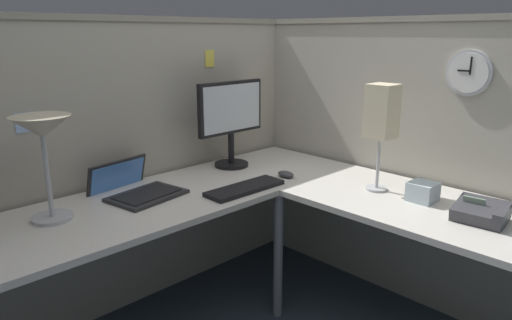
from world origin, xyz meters
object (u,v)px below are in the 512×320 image
at_px(monitor, 231,117).
at_px(wall_clock, 469,73).
at_px(tissue_box, 423,192).
at_px(laptop, 134,189).
at_px(desk_lamp_dome, 43,136).
at_px(computer_mouse, 286,174).
at_px(office_phone, 483,213).
at_px(keyboard, 245,188).
at_px(desk_lamp_paper, 382,114).

xyz_separation_m(monitor, wall_clock, (0.55, -1.10, 0.29)).
distance_m(monitor, tissue_box, 1.13).
distance_m(laptop, desk_lamp_dome, 0.54).
distance_m(computer_mouse, office_phone, 1.00).
xyz_separation_m(keyboard, tissue_box, (0.49, -0.70, 0.03)).
distance_m(desk_lamp_dome, wall_clock, 1.95).
relative_size(office_phone, wall_clock, 1.01).
xyz_separation_m(desk_lamp_dome, desk_lamp_paper, (1.32, -0.76, 0.02)).
bearing_deg(office_phone, wall_clock, 35.93).
xyz_separation_m(monitor, office_phone, (0.19, -1.37, -0.26)).
xyz_separation_m(computer_mouse, desk_lamp_dome, (-1.15, 0.29, 0.35)).
height_order(office_phone, wall_clock, wall_clock).
relative_size(keyboard, computer_mouse, 4.13).
height_order(laptop, desk_lamp_dome, desk_lamp_dome).
xyz_separation_m(monitor, desk_lamp_paper, (0.23, -0.84, 0.09)).
distance_m(tissue_box, wall_clock, 0.62).
xyz_separation_m(computer_mouse, desk_lamp_paper, (0.17, -0.46, 0.37)).
relative_size(monitor, wall_clock, 2.27).
distance_m(keyboard, computer_mouse, 0.31).
distance_m(monitor, computer_mouse, 0.47).
distance_m(monitor, wall_clock, 1.27).
xyz_separation_m(monitor, laptop, (-0.67, -0.03, -0.27)).
bearing_deg(desk_lamp_dome, computer_mouse, -14.35).
relative_size(computer_mouse, wall_clock, 0.47).
distance_m(monitor, laptop, 0.72).
distance_m(desk_lamp_dome, office_phone, 1.84).
xyz_separation_m(monitor, desk_lamp_dome, (-1.09, -0.08, 0.07)).
distance_m(keyboard, office_phone, 1.08).
distance_m(desk_lamp_paper, wall_clock, 0.46).
bearing_deg(office_phone, keyboard, 113.90).
bearing_deg(tissue_box, computer_mouse, 104.56).
bearing_deg(monitor, computer_mouse, -80.33).
bearing_deg(tissue_box, laptop, 131.12).
bearing_deg(laptop, desk_lamp_dome, -172.71).
relative_size(computer_mouse, office_phone, 0.47).
bearing_deg(keyboard, tissue_box, -53.77).
bearing_deg(wall_clock, desk_lamp_dome, 148.08).
relative_size(desk_lamp_paper, wall_clock, 2.41).
distance_m(computer_mouse, tissue_box, 0.72).
relative_size(laptop, desk_lamp_paper, 0.81).
bearing_deg(office_phone, computer_mouse, 97.34).
bearing_deg(wall_clock, desk_lamp_paper, 140.09).
bearing_deg(desk_lamp_paper, tissue_box, -87.32).
distance_m(laptop, keyboard, 0.55).
xyz_separation_m(desk_lamp_dome, tissue_box, (1.33, -0.99, -0.32)).
bearing_deg(desk_lamp_dome, tissue_box, -36.70).
relative_size(desk_lamp_paper, tissue_box, 4.42).
xyz_separation_m(office_phone, desk_lamp_paper, (0.04, 0.53, 0.35)).
relative_size(keyboard, desk_lamp_dome, 0.97).
height_order(laptop, wall_clock, wall_clock).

